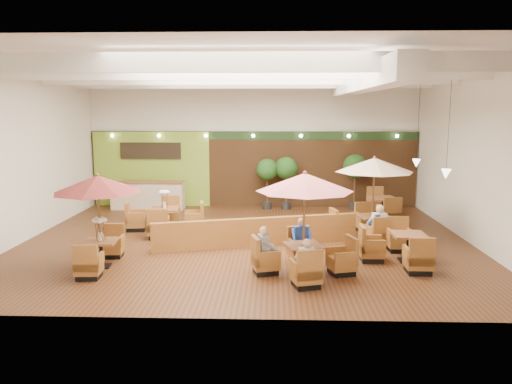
{
  "coord_description": "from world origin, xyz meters",
  "views": [
    {
      "loc": [
        0.85,
        -15.35,
        4.08
      ],
      "look_at": [
        0.3,
        0.5,
        1.5
      ],
      "focal_mm": 35.0,
      "sensor_mm": 36.0,
      "label": 1
    }
  ],
  "objects_px": {
    "booth_divider": "(257,232)",
    "table_4": "(397,248)",
    "topiary_1": "(286,170)",
    "table_5": "(383,208)",
    "table_0": "(98,196)",
    "service_counter": "(148,195)",
    "table_3": "(165,218)",
    "diner_3": "(379,222)",
    "diner_4": "(379,222)",
    "topiary_0": "(267,172)",
    "table_2": "(372,180)",
    "diner_2": "(265,245)",
    "diner_0": "(306,257)",
    "diner_1": "(302,236)",
    "table_1": "(304,204)",
    "topiary_2": "(355,169)"
  },
  "relations": [
    {
      "from": "diner_0",
      "to": "diner_1",
      "type": "relative_size",
      "value": 0.94
    },
    {
      "from": "topiary_1",
      "to": "table_5",
      "type": "bearing_deg",
      "value": -25.52
    },
    {
      "from": "topiary_2",
      "to": "diner_1",
      "type": "xyz_separation_m",
      "value": [
        -2.61,
        -7.49,
        -0.98
      ]
    },
    {
      "from": "service_counter",
      "to": "table_4",
      "type": "xyz_separation_m",
      "value": [
        8.67,
        -7.1,
        -0.21
      ]
    },
    {
      "from": "service_counter",
      "to": "topiary_1",
      "type": "relative_size",
      "value": 1.36
    },
    {
      "from": "table_1",
      "to": "diner_0",
      "type": "bearing_deg",
      "value": -105.9
    },
    {
      "from": "table_0",
      "to": "table_5",
      "type": "bearing_deg",
      "value": 31.51
    },
    {
      "from": "table_1",
      "to": "diner_0",
      "type": "xyz_separation_m",
      "value": [
        -0.0,
        -0.96,
        -1.06
      ]
    },
    {
      "from": "diner_1",
      "to": "table_2",
      "type": "bearing_deg",
      "value": -137.74
    },
    {
      "from": "table_0",
      "to": "table_3",
      "type": "bearing_deg",
      "value": 74.25
    },
    {
      "from": "table_3",
      "to": "service_counter",
      "type": "bearing_deg",
      "value": 102.67
    },
    {
      "from": "booth_divider",
      "to": "diner_1",
      "type": "relative_size",
      "value": 8.34
    },
    {
      "from": "topiary_1",
      "to": "booth_divider",
      "type": "bearing_deg",
      "value": -99.79
    },
    {
      "from": "table_3",
      "to": "booth_divider",
      "type": "bearing_deg",
      "value": -39.53
    },
    {
      "from": "table_3",
      "to": "diner_2",
      "type": "bearing_deg",
      "value": -60.88
    },
    {
      "from": "booth_divider",
      "to": "diner_4",
      "type": "height_order",
      "value": "diner_4"
    },
    {
      "from": "topiary_1",
      "to": "diner_2",
      "type": "height_order",
      "value": "topiary_1"
    },
    {
      "from": "table_3",
      "to": "diner_4",
      "type": "xyz_separation_m",
      "value": [
        6.91,
        -1.83,
        0.34
      ]
    },
    {
      "from": "topiary_1",
      "to": "diner_4",
      "type": "distance_m",
      "value": 6.47
    },
    {
      "from": "service_counter",
      "to": "booth_divider",
      "type": "xyz_separation_m",
      "value": [
        4.78,
        -5.7,
        -0.14
      ]
    },
    {
      "from": "table_2",
      "to": "diner_1",
      "type": "relative_size",
      "value": 3.58
    },
    {
      "from": "diner_0",
      "to": "topiary_2",
      "type": "bearing_deg",
      "value": 66.25
    },
    {
      "from": "booth_divider",
      "to": "diner_2",
      "type": "distance_m",
      "value": 2.59
    },
    {
      "from": "booth_divider",
      "to": "table_4",
      "type": "height_order",
      "value": "table_4"
    },
    {
      "from": "table_5",
      "to": "diner_0",
      "type": "bearing_deg",
      "value": -123.96
    },
    {
      "from": "diner_2",
      "to": "booth_divider",
      "type": "bearing_deg",
      "value": 168.4
    },
    {
      "from": "service_counter",
      "to": "table_3",
      "type": "xyz_separation_m",
      "value": [
        1.54,
        -3.81,
        -0.15
      ]
    },
    {
      "from": "table_2",
      "to": "table_4",
      "type": "bearing_deg",
      "value": -97.41
    },
    {
      "from": "diner_3",
      "to": "diner_4",
      "type": "height_order",
      "value": "diner_4"
    },
    {
      "from": "topiary_2",
      "to": "diner_3",
      "type": "xyz_separation_m",
      "value": [
        -0.2,
        -5.84,
        -0.96
      ]
    },
    {
      "from": "service_counter",
      "to": "table_2",
      "type": "xyz_separation_m",
      "value": [
        8.38,
        -4.66,
        1.34
      ]
    },
    {
      "from": "service_counter",
      "to": "diner_4",
      "type": "height_order",
      "value": "diner_4"
    },
    {
      "from": "topiary_2",
      "to": "diner_4",
      "type": "height_order",
      "value": "topiary_2"
    },
    {
      "from": "table_5",
      "to": "table_0",
      "type": "bearing_deg",
      "value": -153.95
    },
    {
      "from": "diner_2",
      "to": "diner_0",
      "type": "bearing_deg",
      "value": 26.98
    },
    {
      "from": "table_1",
      "to": "diner_2",
      "type": "height_order",
      "value": "table_1"
    },
    {
      "from": "service_counter",
      "to": "table_2",
      "type": "distance_m",
      "value": 9.68
    },
    {
      "from": "topiary_0",
      "to": "diner_3",
      "type": "xyz_separation_m",
      "value": [
        3.44,
        -5.84,
        -0.82
      ]
    },
    {
      "from": "service_counter",
      "to": "table_4",
      "type": "relative_size",
      "value": 1.14
    },
    {
      "from": "table_3",
      "to": "diner_2",
      "type": "relative_size",
      "value": 3.6
    },
    {
      "from": "service_counter",
      "to": "diner_2",
      "type": "relative_size",
      "value": 3.9
    },
    {
      "from": "diner_1",
      "to": "topiary_0",
      "type": "bearing_deg",
      "value": -88.2
    },
    {
      "from": "table_5",
      "to": "diner_4",
      "type": "xyz_separation_m",
      "value": [
        -1.01,
        -4.09,
        0.38
      ]
    },
    {
      "from": "table_3",
      "to": "diner_1",
      "type": "distance_m",
      "value": 5.69
    },
    {
      "from": "service_counter",
      "to": "booth_divider",
      "type": "bearing_deg",
      "value": -50.0
    },
    {
      "from": "diner_0",
      "to": "service_counter",
      "type": "bearing_deg",
      "value": 114.94
    },
    {
      "from": "topiary_0",
      "to": "diner_2",
      "type": "xyz_separation_m",
      "value": [
        0.07,
        -8.46,
        -0.83
      ]
    },
    {
      "from": "diner_1",
      "to": "diner_2",
      "type": "distance_m",
      "value": 1.36
    },
    {
      "from": "diner_3",
      "to": "table_3",
      "type": "bearing_deg",
      "value": 146.1
    },
    {
      "from": "service_counter",
      "to": "topiary_0",
      "type": "height_order",
      "value": "topiary_0"
    }
  ]
}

